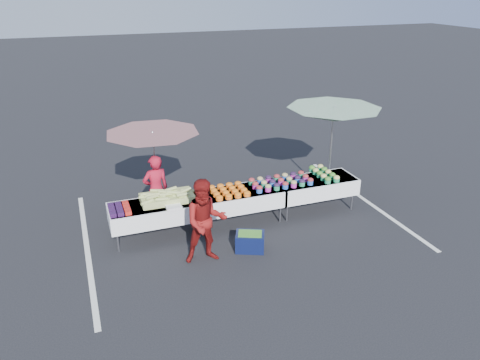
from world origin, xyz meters
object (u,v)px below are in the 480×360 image
object	(u,v)px
umbrella_left	(153,140)
vendor	(156,190)
table_center	(240,198)
customer	(206,222)
table_right	(315,186)
storage_bin	(250,241)
umbrella_right	(334,115)
table_left	(156,211)

from	to	relation	value
umbrella_left	vendor	bearing A→B (deg)	-105.28
table_center	vendor	bearing A→B (deg)	158.74
customer	umbrella_left	bearing A→B (deg)	110.51
table_center	table_right	size ratio (longest dim) A/B	1.00
table_right	storage_bin	size ratio (longest dim) A/B	2.80
vendor	umbrella_right	distance (m)	4.34
table_left	umbrella_right	world-z (taller)	umbrella_right
table_center	vendor	size ratio (longest dim) A/B	1.21
table_center	umbrella_right	size ratio (longest dim) A/B	0.65
umbrella_left	umbrella_right	distance (m)	4.13
vendor	storage_bin	world-z (taller)	vendor
table_left	storage_bin	distance (m)	1.99
table_right	umbrella_right	xyz separation A→B (m)	(0.70, 0.58, 1.42)
table_center	umbrella_right	world-z (taller)	umbrella_right
vendor	umbrella_right	xyz separation A→B (m)	(4.16, -0.07, 1.24)
customer	umbrella_left	distance (m)	2.28
table_left	table_center	size ratio (longest dim) A/B	1.00
customer	umbrella_right	xyz separation A→B (m)	(3.60, 1.76, 1.19)
table_center	customer	world-z (taller)	customer
table_left	customer	distance (m)	1.39
table_center	umbrella_right	distance (m)	2.94
table_left	customer	xyz separation A→B (m)	(0.70, -1.18, 0.23)
umbrella_right	storage_bin	distance (m)	3.68
table_right	umbrella_right	world-z (taller)	umbrella_right
table_left	umbrella_right	distance (m)	4.57
umbrella_right	umbrella_left	bearing A→B (deg)	176.93
vendor	storage_bin	distance (m)	2.36
storage_bin	table_center	bearing A→B (deg)	103.52
table_left	umbrella_left	distance (m)	1.48
umbrella_left	customer	bearing A→B (deg)	-75.43
umbrella_left	storage_bin	distance (m)	2.89
table_center	storage_bin	world-z (taller)	table_center
table_right	customer	size ratio (longest dim) A/B	1.14
customer	umbrella_right	bearing A→B (deg)	31.93
table_center	table_right	bearing A→B (deg)	0.00
umbrella_left	table_right	bearing A→B (deg)	-13.17
table_left	umbrella_left	xyz separation A→B (m)	(0.18, 0.80, 1.23)
storage_bin	customer	bearing A→B (deg)	-152.10
table_center	customer	distance (m)	1.63
table_right	vendor	size ratio (longest dim) A/B	1.21
vendor	umbrella_left	world-z (taller)	umbrella_left
table_right	table_left	bearing A→B (deg)	180.00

